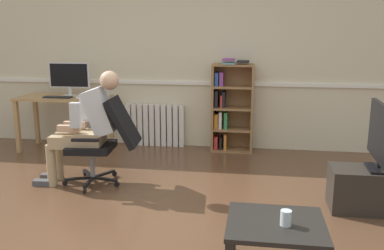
{
  "coord_description": "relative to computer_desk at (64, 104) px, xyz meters",
  "views": [
    {
      "loc": [
        0.79,
        -3.3,
        1.63
      ],
      "look_at": [
        0.15,
        0.85,
        0.7
      ],
      "focal_mm": 39.52,
      "sensor_mm": 36.0,
      "label": 1
    }
  ],
  "objects": [
    {
      "name": "ground_plane",
      "position": [
        1.85,
        -2.15,
        -0.64
      ],
      "size": [
        18.0,
        18.0,
        0.0
      ],
      "primitive_type": "plane",
      "color": "brown"
    },
    {
      "name": "back_wall",
      "position": [
        1.85,
        0.5,
        0.71
      ],
      "size": [
        12.0,
        0.13,
        2.7
      ],
      "color": "beige",
      "rests_on": "ground_plane"
    },
    {
      "name": "computer_desk",
      "position": [
        0.0,
        0.0,
        0.0
      ],
      "size": [
        1.23,
        0.6,
        0.76
      ],
      "color": "tan",
      "rests_on": "ground_plane"
    },
    {
      "name": "imac_monitor",
      "position": [
        0.06,
        0.08,
        0.38
      ],
      "size": [
        0.59,
        0.14,
        0.46
      ],
      "color": "silver",
      "rests_on": "computer_desk"
    },
    {
      "name": "keyboard",
      "position": [
        -0.02,
        -0.14,
        0.12
      ],
      "size": [
        0.38,
        0.12,
        0.02
      ],
      "primitive_type": "cube",
      "color": "black",
      "rests_on": "computer_desk"
    },
    {
      "name": "computer_mouse",
      "position": [
        0.28,
        -0.12,
        0.13
      ],
      "size": [
        0.06,
        0.1,
        0.03
      ],
      "primitive_type": "cube",
      "color": "white",
      "rests_on": "computer_desk"
    },
    {
      "name": "bookshelf",
      "position": [
        2.28,
        0.29,
        -0.03
      ],
      "size": [
        0.57,
        0.3,
        1.28
      ],
      "color": "olive",
      "rests_on": "ground_plane"
    },
    {
      "name": "radiator",
      "position": [
        1.19,
        0.39,
        -0.34
      ],
      "size": [
        0.86,
        0.08,
        0.6
      ],
      "color": "white",
      "rests_on": "ground_plane"
    },
    {
      "name": "office_chair",
      "position": [
        1.06,
        -1.25,
        -0.12
      ],
      "size": [
        0.84,
        0.62,
        0.96
      ],
      "rotation": [
        0.0,
        0.0,
        -1.48
      ],
      "color": "black",
      "rests_on": "ground_plane"
    },
    {
      "name": "person_seated",
      "position": [
        0.86,
        -1.27,
        0.01
      ],
      "size": [
        0.97,
        0.41,
        1.23
      ],
      "rotation": [
        0.0,
        0.0,
        -1.48
      ],
      "color": "tan",
      "rests_on": "ground_plane"
    },
    {
      "name": "tv_stand",
      "position": [
        3.76,
        -1.56,
        -0.44
      ],
      "size": [
        0.83,
        0.39,
        0.4
      ],
      "color": "#2D2823",
      "rests_on": "ground_plane"
    },
    {
      "name": "tv_screen",
      "position": [
        3.77,
        -1.56,
        0.07
      ],
      "size": [
        0.21,
        0.89,
        0.59
      ],
      "rotation": [
        0.0,
        0.0,
        1.53
      ],
      "color": "black",
      "rests_on": "tv_stand"
    },
    {
      "name": "coffee_table",
      "position": [
        2.8,
        -2.78,
        -0.31
      ],
      "size": [
        0.65,
        0.59,
        0.38
      ],
      "color": "black",
      "rests_on": "ground_plane"
    },
    {
      "name": "drinking_glass",
      "position": [
        2.86,
        -2.82,
        -0.21
      ],
      "size": [
        0.08,
        0.08,
        0.1
      ],
      "primitive_type": "cylinder",
      "color": "silver",
      "rests_on": "coffee_table"
    },
    {
      "name": "spare_remote",
      "position": [
        2.86,
        -2.73,
        -0.25
      ],
      "size": [
        0.04,
        0.15,
        0.02
      ],
      "primitive_type": "cube",
      "rotation": [
        0.0,
        0.0,
        3.17
      ],
      "color": "white",
      "rests_on": "coffee_table"
    }
  ]
}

